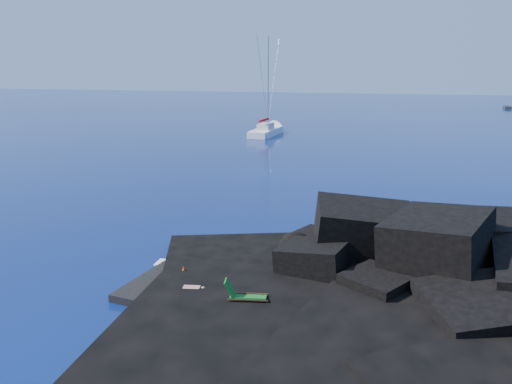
% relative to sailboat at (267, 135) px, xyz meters
% --- Properties ---
extents(ground, '(400.00, 400.00, 0.00)m').
position_rel_sailboat_xyz_m(ground, '(9.25, -54.62, 0.00)').
color(ground, '#041040').
rests_on(ground, ground).
extents(headland, '(24.00, 24.00, 3.60)m').
position_rel_sailboat_xyz_m(headland, '(22.25, -51.62, 0.00)').
color(headland, black).
rests_on(headland, ground).
extents(beach, '(9.08, 6.86, 0.70)m').
position_rel_sailboat_xyz_m(beach, '(13.75, -54.12, 0.00)').
color(beach, black).
rests_on(beach, ground).
extents(surf_foam, '(10.00, 8.00, 0.06)m').
position_rel_sailboat_xyz_m(surf_foam, '(14.25, -49.62, 0.00)').
color(surf_foam, white).
rests_on(surf_foam, ground).
extents(sailboat, '(3.04, 14.10, 14.76)m').
position_rel_sailboat_xyz_m(sailboat, '(0.00, 0.00, 0.00)').
color(sailboat, white).
rests_on(sailboat, ground).
extents(deck_chair, '(1.83, 1.11, 1.18)m').
position_rel_sailboat_xyz_m(deck_chair, '(15.28, -55.77, 0.94)').
color(deck_chair, '#16631E').
rests_on(deck_chair, beach).
extents(towel, '(2.33, 1.48, 0.06)m').
position_rel_sailboat_xyz_m(towel, '(12.58, -55.42, 0.38)').
color(towel, beige).
rests_on(towel, beach).
extents(sunbather, '(2.06, 0.93, 0.27)m').
position_rel_sailboat_xyz_m(sunbather, '(12.58, -55.42, 0.54)').
color(sunbather, tan).
rests_on(sunbather, towel).
extents(marker_cone, '(0.35, 0.35, 0.50)m').
position_rel_sailboat_xyz_m(marker_cone, '(11.46, -53.83, 0.60)').
color(marker_cone, red).
rests_on(marker_cone, beach).
extents(distant_boat_a, '(1.71, 5.03, 0.66)m').
position_rel_sailboat_xyz_m(distant_boat_a, '(44.62, 70.51, 0.00)').
color(distant_boat_a, '#232428').
rests_on(distant_boat_a, ground).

